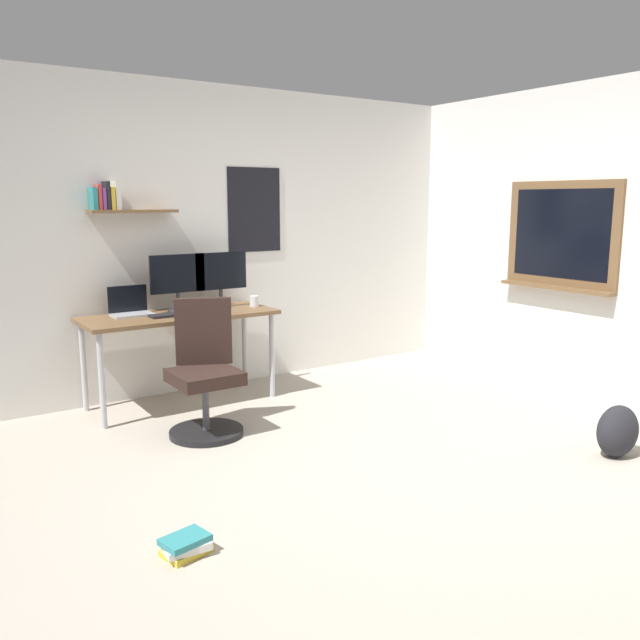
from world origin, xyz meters
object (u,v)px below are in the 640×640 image
(monitor_secondary, at_px, (221,275))
(coffee_mug, at_px, (254,301))
(laptop, at_px, (130,308))
(keyboard, at_px, (174,315))
(office_chair, at_px, (205,377))
(monitor_primary, at_px, (178,278))
(book_stack_on_floor, at_px, (186,545))
(backpack, at_px, (618,431))
(desk, at_px, (180,323))
(computer_mouse, at_px, (207,310))

(monitor_secondary, relative_size, coffee_mug, 5.04)
(laptop, relative_size, keyboard, 0.84)
(keyboard, distance_m, coffee_mug, 0.74)
(office_chair, xyz_separation_m, monitor_primary, (0.16, 0.83, 0.61))
(monitor_secondary, relative_size, book_stack_on_floor, 1.87)
(office_chair, bearing_deg, laptop, 104.43)
(office_chair, distance_m, coffee_mug, 1.12)
(monitor_secondary, height_order, backpack, monitor_secondary)
(desk, xyz_separation_m, monitor_secondary, (0.42, 0.10, 0.34))
(office_chair, height_order, coffee_mug, office_chair)
(monitor_primary, distance_m, backpack, 3.41)
(computer_mouse, relative_size, book_stack_on_floor, 0.42)
(laptop, bearing_deg, desk, -23.21)
(monitor_primary, xyz_separation_m, monitor_secondary, (0.38, 0.00, 0.00))
(monitor_secondary, distance_m, coffee_mug, 0.35)
(monitor_secondary, xyz_separation_m, book_stack_on_floor, (-1.31, -2.30, -0.97))
(office_chair, bearing_deg, monitor_primary, 79.35)
(office_chair, relative_size, keyboard, 2.57)
(desk, height_order, computer_mouse, computer_mouse)
(book_stack_on_floor, bearing_deg, office_chair, 62.46)
(laptop, height_order, backpack, laptop)
(desk, xyz_separation_m, monitor_primary, (0.04, 0.10, 0.34))
(monitor_primary, xyz_separation_m, computer_mouse, (0.17, -0.18, -0.25))
(monitor_secondary, bearing_deg, book_stack_on_floor, -119.56)
(coffee_mug, distance_m, book_stack_on_floor, 2.77)
(desk, relative_size, computer_mouse, 14.67)
(monitor_primary, distance_m, book_stack_on_floor, 2.66)
(laptop, bearing_deg, office_chair, -75.57)
(office_chair, bearing_deg, coffee_mug, 41.99)
(monitor_secondary, bearing_deg, keyboard, -160.47)
(office_chair, xyz_separation_m, computer_mouse, (0.32, 0.65, 0.35))
(coffee_mug, distance_m, backpack, 2.95)
(laptop, relative_size, computer_mouse, 2.98)
(keyboard, bearing_deg, backpack, -52.35)
(office_chair, height_order, keyboard, office_chair)
(laptop, height_order, keyboard, laptop)
(backpack, bearing_deg, computer_mouse, 123.50)
(desk, height_order, coffee_mug, coffee_mug)
(backpack, bearing_deg, monitor_secondary, 118.38)
(laptop, distance_m, monitor_secondary, 0.79)
(book_stack_on_floor, bearing_deg, monitor_primary, 68.12)
(office_chair, xyz_separation_m, monitor_secondary, (0.54, 0.83, 0.61))
(backpack, bearing_deg, desk, 125.75)
(office_chair, xyz_separation_m, backpack, (2.01, -1.90, -0.24))
(monitor_secondary, height_order, keyboard, monitor_secondary)
(keyboard, bearing_deg, office_chair, -93.63)
(monitor_secondary, distance_m, backpack, 3.22)
(coffee_mug, bearing_deg, monitor_primary, 168.60)
(desk, relative_size, coffee_mug, 16.59)
(desk, bearing_deg, laptop, 156.79)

